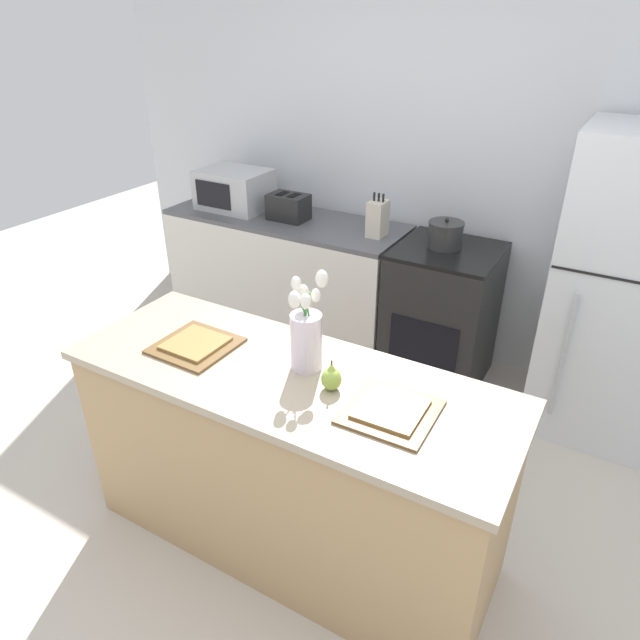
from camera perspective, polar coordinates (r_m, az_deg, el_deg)
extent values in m
plane|color=beige|center=(2.82, -2.73, -20.86)|extent=(10.00, 10.00, 0.00)
cube|color=silver|center=(3.75, 14.06, 15.64)|extent=(5.20, 0.08, 2.70)
cube|color=tan|center=(2.51, -2.96, -14.37)|extent=(1.76, 0.62, 0.87)
cube|color=tan|center=(2.22, -3.25, -5.80)|extent=(1.80, 0.66, 0.03)
cube|color=silver|center=(4.12, -3.35, 4.10)|extent=(1.68, 0.60, 0.87)
cube|color=#515156|center=(3.96, -3.54, 10.01)|extent=(1.68, 0.60, 0.03)
cube|color=black|center=(3.67, 11.99, 0.29)|extent=(0.60, 0.60, 0.87)
cube|color=black|center=(3.49, 12.73, 6.78)|extent=(0.60, 0.60, 0.02)
cube|color=black|center=(3.44, 10.25, -2.27)|extent=(0.42, 0.01, 0.29)
cube|color=silver|center=(3.38, 27.98, 2.39)|extent=(0.68, 0.64, 1.67)
cube|color=black|center=(3.01, 28.31, 3.49)|extent=(0.67, 0.01, 0.01)
cylinder|color=#B2B5B7|center=(3.20, 23.11, -3.39)|extent=(0.02, 0.02, 0.73)
cylinder|color=silver|center=(2.19, -1.38, -2.18)|extent=(0.12, 0.12, 0.23)
cylinder|color=#4C9342|center=(2.15, -0.91, -0.77)|extent=(0.05, 0.01, 0.25)
ellipsoid|color=white|center=(2.07, -0.42, 2.49)|extent=(0.04, 0.04, 0.05)
cylinder|color=#4C9342|center=(2.15, -1.16, -0.05)|extent=(0.06, 0.11, 0.28)
ellipsoid|color=white|center=(2.10, 0.18, 4.15)|extent=(0.05, 0.05, 0.07)
cylinder|color=#4C9342|center=(2.18, -1.46, -0.70)|extent=(0.05, 0.06, 0.22)
ellipsoid|color=white|center=(2.15, -1.64, 2.75)|extent=(0.04, 0.04, 0.07)
cylinder|color=#4C9342|center=(2.16, -1.69, -0.23)|extent=(0.07, 0.01, 0.27)
ellipsoid|color=white|center=(2.10, -2.43, 3.68)|extent=(0.04, 0.04, 0.06)
cylinder|color=#4C9342|center=(2.15, -1.85, -0.98)|extent=(0.03, 0.06, 0.23)
ellipsoid|color=white|center=(2.07, -2.57, 2.06)|extent=(0.05, 0.05, 0.07)
cylinder|color=#4C9342|center=(2.14, -1.40, -0.93)|extent=(0.05, 0.07, 0.24)
ellipsoid|color=white|center=(2.04, -1.44, 1.90)|extent=(0.04, 0.04, 0.06)
ellipsoid|color=#9EBC47|center=(2.10, 1.11, -5.96)|extent=(0.08, 0.08, 0.09)
cone|color=#9EBC47|center=(2.07, 1.12, -4.83)|extent=(0.04, 0.04, 0.03)
cylinder|color=brown|center=(2.06, 1.13, -4.30)|extent=(0.01, 0.01, 0.02)
cube|color=brown|center=(2.43, -12.32, -2.51)|extent=(0.31, 0.31, 0.01)
cube|color=#A37A42|center=(2.43, -12.35, -2.27)|extent=(0.23, 0.23, 0.01)
cube|color=brown|center=(2.02, 7.07, -9.07)|extent=(0.31, 0.31, 0.01)
cube|color=#A37A42|center=(2.02, 7.09, -8.80)|extent=(0.23, 0.23, 0.01)
cube|color=black|center=(3.89, -3.18, 11.21)|extent=(0.26, 0.18, 0.17)
cube|color=black|center=(3.88, -3.79, 12.50)|extent=(0.05, 0.11, 0.01)
cube|color=black|center=(3.84, -2.63, 12.33)|extent=(0.05, 0.11, 0.01)
cube|color=black|center=(3.95, -4.93, 11.85)|extent=(0.02, 0.02, 0.02)
cylinder|color=#2D2D2D|center=(3.49, 12.41, 8.25)|extent=(0.20, 0.20, 0.14)
cylinder|color=#2D2D2D|center=(3.46, 12.55, 9.43)|extent=(0.21, 0.21, 0.01)
sphere|color=black|center=(3.46, 12.58, 9.73)|extent=(0.02, 0.02, 0.02)
cube|color=#B7BABC|center=(4.15, -8.53, 12.81)|extent=(0.48, 0.36, 0.27)
cube|color=black|center=(4.04, -10.66, 12.20)|extent=(0.29, 0.01, 0.18)
cube|color=beige|center=(3.59, 5.79, 10.05)|extent=(0.10, 0.14, 0.22)
cylinder|color=black|center=(3.56, 5.45, 12.19)|extent=(0.01, 0.01, 0.05)
cylinder|color=black|center=(3.55, 5.89, 12.11)|extent=(0.01, 0.01, 0.05)
cylinder|color=black|center=(3.54, 6.34, 12.03)|extent=(0.01, 0.01, 0.05)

